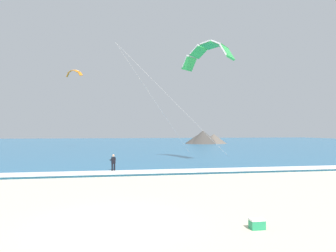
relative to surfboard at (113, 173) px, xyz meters
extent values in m
plane|color=beige|center=(0.16, -14.21, -0.03)|extent=(200.00, 200.00, 0.00)
cube|color=teal|center=(0.16, 57.96, 0.07)|extent=(200.00, 120.00, 0.20)
cube|color=white|center=(0.16, -1.04, 0.19)|extent=(200.00, 2.30, 0.04)
ellipsoid|color=yellow|center=(0.00, 0.00, 0.00)|extent=(0.79, 1.47, 0.05)
cube|color=black|center=(0.00, 0.24, 0.04)|extent=(0.17, 0.10, 0.04)
cube|color=black|center=(0.00, -0.24, 0.04)|extent=(0.17, 0.10, 0.04)
cylinder|color=black|center=(-0.10, -0.03, 0.39)|extent=(0.14, 0.14, 0.84)
cylinder|color=black|center=(0.10, 0.03, 0.39)|extent=(0.14, 0.14, 0.84)
cube|color=black|center=(0.00, 0.00, 1.11)|extent=(0.38, 0.28, 0.60)
sphere|color=tan|center=(0.00, 0.00, 1.55)|extent=(0.22, 0.22, 0.22)
cylinder|color=black|center=(-0.22, 0.11, 1.16)|extent=(0.22, 0.51, 0.22)
cylinder|color=black|center=(0.13, 0.20, 1.16)|extent=(0.22, 0.51, 0.22)
cylinder|color=black|center=(-0.10, 0.37, 1.16)|extent=(0.54, 0.18, 0.04)
cube|color=#3F3F42|center=(-0.03, 0.12, 0.89)|extent=(0.14, 0.11, 0.10)
cube|color=green|center=(11.61, 2.15, 11.90)|extent=(1.63, 1.82, 1.68)
cube|color=white|center=(11.09, 1.89, 12.10)|extent=(0.66, 1.05, 1.42)
cube|color=green|center=(11.27, 3.50, 13.06)|extent=(1.88, 2.12, 1.25)
cube|color=white|center=(10.74, 3.24, 13.26)|extent=(0.86, 1.44, 0.92)
cube|color=green|center=(10.59, 5.12, 13.48)|extent=(1.98, 2.12, 0.53)
cube|color=white|center=(10.06, 4.87, 13.68)|extent=(0.92, 1.55, 0.20)
cube|color=green|center=(9.73, 6.67, 13.06)|extent=(1.92, 1.91, 1.25)
cube|color=white|center=(9.20, 6.41, 13.26)|extent=(0.82, 1.43, 0.92)
cube|color=green|center=(8.89, 7.77, 11.90)|extent=(1.77, 1.40, 1.68)
cube|color=white|center=(8.36, 7.52, 12.10)|extent=(0.63, 1.01, 1.42)
cylinder|color=#B2B2B7|center=(5.86, 1.26, 6.53)|extent=(11.53, 1.80, 10.74)
cylinder|color=#B2B2B7|center=(4.50, 4.07, 6.53)|extent=(8.82, 7.43, 10.74)
cube|color=orange|center=(-9.54, 34.87, 15.03)|extent=(0.69, 0.93, 0.89)
cube|color=white|center=(-9.39, 35.11, 15.17)|extent=(0.48, 0.37, 0.72)
cube|color=orange|center=(-9.08, 34.32, 15.60)|extent=(0.95, 1.02, 0.69)
cube|color=white|center=(-8.93, 34.56, 15.74)|extent=(0.68, 0.49, 0.47)
cube|color=orange|center=(-8.38, 33.78, 15.80)|extent=(1.08, 1.04, 0.34)
cube|color=white|center=(-8.23, 34.01, 15.94)|extent=(0.74, 0.55, 0.11)
cube|color=orange|center=(-7.60, 33.36, 15.60)|extent=(1.09, 0.95, 0.69)
cube|color=white|center=(-7.44, 33.59, 15.74)|extent=(0.68, 0.51, 0.47)
cube|color=orange|center=(-6.91, 33.15, 15.03)|extent=(0.97, 0.78, 0.89)
cube|color=white|center=(-6.76, 33.39, 15.17)|extent=(0.50, 0.38, 0.72)
cone|color=#665B51|center=(27.32, 52.87, 1.41)|extent=(7.77, 7.77, 2.87)
cone|color=#47423D|center=(22.26, 52.84, 1.22)|extent=(7.18, 7.18, 2.50)
cone|color=#47423D|center=(23.98, 52.32, 1.93)|extent=(8.90, 8.90, 3.92)
cube|color=#238E5B|center=(5.66, -16.03, 0.14)|extent=(0.56, 0.36, 0.34)
cube|color=white|center=(5.66, -16.03, 0.34)|extent=(0.58, 0.38, 0.06)
camera|label=1|loc=(0.33, -26.61, 3.76)|focal=31.30mm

